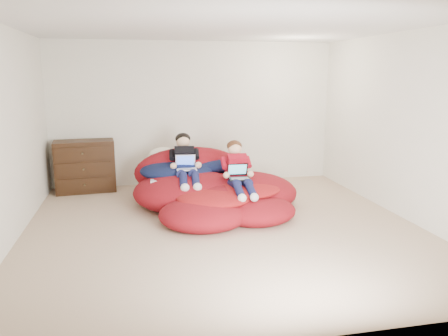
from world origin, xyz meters
TOP-DOWN VIEW (x-y plane):
  - room_shell at (0.00, 0.00)m, footprint 5.10×5.10m
  - dresser at (-1.90, 2.24)m, footprint 1.00×0.58m
  - beanbag_pile at (0.02, 0.95)m, footprint 2.44×2.38m
  - cream_pillow at (-0.63, 1.86)m, footprint 0.47×0.30m
  - older_boy at (-0.34, 1.15)m, footprint 0.34×1.08m
  - younger_boy at (0.34, 0.63)m, footprint 0.31×0.97m
  - laptop_white at (-0.34, 1.07)m, footprint 0.30×0.31m
  - laptop_black at (0.34, 0.59)m, footprint 0.30×0.31m
  - power_adapter at (-0.80, 0.95)m, footprint 0.15×0.15m

SIDE VIEW (x-z plane):
  - room_shell at x=0.00m, z-range -1.17..1.60m
  - beanbag_pile at x=0.02m, z-range -0.18..0.69m
  - power_adapter at x=-0.80m, z-range 0.39..0.45m
  - dresser at x=-1.90m, z-range 0.00..0.86m
  - laptop_black at x=0.34m, z-range 0.45..0.65m
  - laptop_white at x=-0.34m, z-range 0.52..0.72m
  - cream_pillow at x=-0.63m, z-range 0.47..0.77m
  - younger_boy at x=0.34m, z-range 0.28..0.98m
  - older_boy at x=-0.34m, z-range 0.33..1.03m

